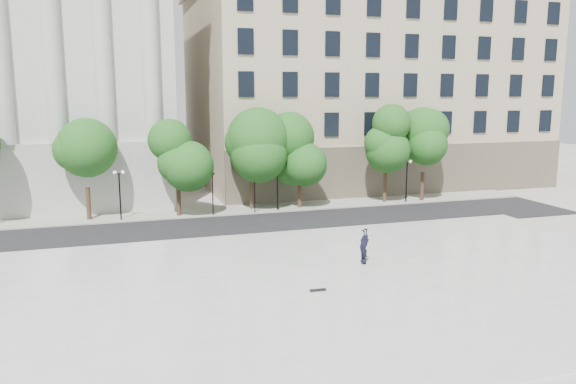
{
  "coord_description": "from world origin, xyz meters",
  "views": [
    {
      "loc": [
        -7.28,
        -22.34,
        9.88
      ],
      "look_at": [
        2.83,
        10.0,
        3.94
      ],
      "focal_mm": 35.0,
      "sensor_mm": 36.0,
      "label": 1
    }
  ],
  "objects_px": {
    "traffic_light_west": "(212,171)",
    "person_lying": "(364,259)",
    "traffic_light_east": "(254,169)",
    "skateboard": "(318,290)"
  },
  "relations": [
    {
      "from": "traffic_light_west",
      "to": "skateboard",
      "type": "height_order",
      "value": "traffic_light_west"
    },
    {
      "from": "traffic_light_east",
      "to": "skateboard",
      "type": "bearing_deg",
      "value": -95.39
    },
    {
      "from": "traffic_light_east",
      "to": "person_lying",
      "type": "relative_size",
      "value": 2.12
    },
    {
      "from": "person_lying",
      "to": "skateboard",
      "type": "height_order",
      "value": "person_lying"
    },
    {
      "from": "traffic_light_west",
      "to": "skateboard",
      "type": "relative_size",
      "value": 5.32
    },
    {
      "from": "traffic_light_west",
      "to": "person_lying",
      "type": "bearing_deg",
      "value": -71.72
    },
    {
      "from": "traffic_light_east",
      "to": "skateboard",
      "type": "relative_size",
      "value": 5.29
    },
    {
      "from": "person_lying",
      "to": "traffic_light_east",
      "type": "bearing_deg",
      "value": 59.33
    },
    {
      "from": "traffic_light_west",
      "to": "traffic_light_east",
      "type": "distance_m",
      "value": 3.51
    },
    {
      "from": "traffic_light_west",
      "to": "skateboard",
      "type": "distance_m",
      "value": 20.61
    }
  ]
}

